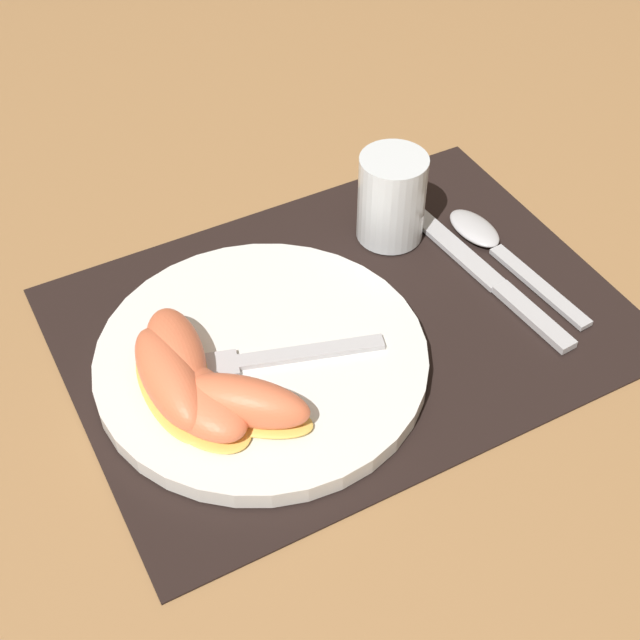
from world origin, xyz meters
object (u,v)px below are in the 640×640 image
object	(u,v)px
spoon	(491,243)
citrus_wedge_2	(196,400)
citrus_wedge_3	(243,403)
fork	(248,361)
plate	(262,360)
citrus_wedge_1	(170,380)
juice_glass	(391,202)
citrus_wedge_0	(176,357)
knife	(487,276)

from	to	relation	value
spoon	citrus_wedge_2	distance (m)	0.33
citrus_wedge_2	citrus_wedge_3	distance (m)	0.04
fork	citrus_wedge_2	bearing A→B (deg)	-154.19
fork	plate	bearing A→B (deg)	19.16
citrus_wedge_1	citrus_wedge_2	bearing A→B (deg)	-67.91
juice_glass	citrus_wedge_2	size ratio (longest dim) A/B	0.73
spoon	plate	bearing A→B (deg)	-172.54
spoon	citrus_wedge_3	distance (m)	0.31
plate	citrus_wedge_0	distance (m)	0.07
plate	citrus_wedge_1	bearing A→B (deg)	-175.71
plate	citrus_wedge_3	size ratio (longest dim) A/B	2.54
plate	citrus_wedge_3	xyz separation A→B (m)	(-0.04, -0.05, 0.02)
citrus_wedge_0	spoon	bearing A→B (deg)	3.35
juice_glass	citrus_wedge_3	bearing A→B (deg)	-146.12
knife	citrus_wedge_2	bearing A→B (deg)	-174.02
citrus_wedge_0	knife	bearing A→B (deg)	-2.95
citrus_wedge_1	citrus_wedge_0	bearing A→B (deg)	57.98
knife	citrus_wedge_3	distance (m)	0.27
plate	spoon	size ratio (longest dim) A/B	1.49
spoon	juice_glass	bearing A→B (deg)	140.34
knife	spoon	world-z (taller)	spoon
citrus_wedge_1	fork	bearing A→B (deg)	0.98
knife	spoon	xyz separation A→B (m)	(0.03, 0.03, 0.00)
plate	knife	world-z (taller)	plate
knife	citrus_wedge_3	xyz separation A→B (m)	(-0.27, -0.05, 0.03)
knife	citrus_wedge_3	world-z (taller)	citrus_wedge_3
citrus_wedge_2	citrus_wedge_1	bearing A→B (deg)	112.09
spoon	citrus_wedge_1	world-z (taller)	citrus_wedge_1
spoon	citrus_wedge_3	size ratio (longest dim) A/B	1.71
spoon	fork	xyz separation A→B (m)	(-0.27, -0.04, 0.01)
citrus_wedge_0	citrus_wedge_2	xyz separation A→B (m)	(-0.00, -0.05, -0.00)
juice_glass	knife	size ratio (longest dim) A/B	0.38
citrus_wedge_3	knife	bearing A→B (deg)	11.08
plate	knife	size ratio (longest dim) A/B	1.20
knife	juice_glass	bearing A→B (deg)	115.58
juice_glass	citrus_wedge_3	size ratio (longest dim) A/B	0.81
citrus_wedge_2	plate	bearing A→B (deg)	24.52
juice_glass	fork	xyz separation A→B (m)	(-0.20, -0.10, -0.02)
citrus_wedge_3	fork	bearing A→B (deg)	62.12
citrus_wedge_2	fork	bearing A→B (deg)	25.81
knife	citrus_wedge_1	bearing A→B (deg)	-178.98
citrus_wedge_0	citrus_wedge_2	distance (m)	0.05
fork	citrus_wedge_1	bearing A→B (deg)	-179.02
citrus_wedge_2	juice_glass	bearing A→B (deg)	26.88
spoon	citrus_wedge_3	world-z (taller)	citrus_wedge_3
plate	fork	distance (m)	0.02
plate	citrus_wedge_0	world-z (taller)	citrus_wedge_0
plate	juice_glass	bearing A→B (deg)	27.75
fork	citrus_wedge_3	xyz separation A→B (m)	(-0.03, -0.05, 0.01)
plate	fork	xyz separation A→B (m)	(-0.01, -0.00, 0.01)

